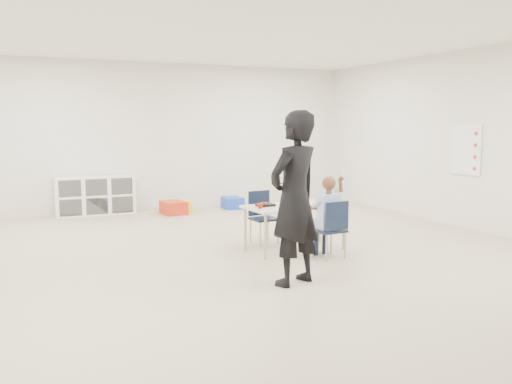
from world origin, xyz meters
name	(u,v)px	position (x,y,z in m)	size (l,w,h in m)	color
room	(249,145)	(0.00, 0.00, 1.40)	(9.00, 9.02, 2.80)	tan
table	(295,227)	(0.80, 0.33, 0.30)	(1.36, 0.76, 0.60)	beige
chair_near	(329,229)	(0.99, -0.20, 0.36)	(0.35, 0.33, 0.72)	black
chair_far	(264,218)	(0.61, 0.87, 0.36)	(0.35, 0.33, 0.72)	black
child	(329,212)	(0.99, -0.20, 0.57)	(0.48, 0.48, 1.13)	#ABC1E8
lunch_tray_near	(298,203)	(0.87, 0.39, 0.61)	(0.22, 0.16, 0.03)	black
lunch_tray_far	(265,205)	(0.40, 0.40, 0.61)	(0.22, 0.16, 0.03)	black
milk_carton	(303,202)	(0.84, 0.20, 0.65)	(0.07, 0.07, 0.10)	white
bread_roll	(318,202)	(1.10, 0.26, 0.63)	(0.09, 0.09, 0.07)	tan
apple_near	(286,202)	(0.69, 0.37, 0.64)	(0.07, 0.07, 0.07)	#A00E0E
apple_far	(260,206)	(0.25, 0.24, 0.64)	(0.07, 0.07, 0.07)	#A00E0E
cubby_shelf	(95,195)	(-1.20, 4.28, 0.35)	(1.40, 0.40, 0.70)	white
rules_poster	(466,149)	(3.98, 0.60, 1.25)	(0.02, 0.60, 0.80)	white
adult	(294,199)	(0.07, -1.00, 0.89)	(0.65, 0.43, 1.79)	black
bin_red	(174,208)	(0.11, 3.74, 0.12)	(0.38, 0.49, 0.24)	red
bin_yellow	(179,206)	(0.25, 3.90, 0.11)	(0.35, 0.45, 0.22)	yellow
bin_blue	(233,203)	(1.35, 3.93, 0.11)	(0.35, 0.45, 0.22)	#1843BA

